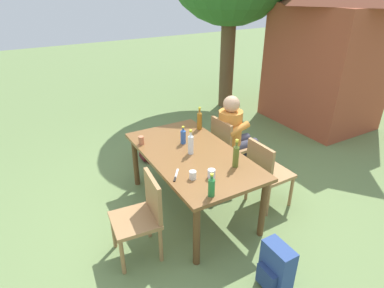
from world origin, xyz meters
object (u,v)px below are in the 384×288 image
(backpack_by_near_side, at_px, (276,268))
(bottle_blue, at_px, (183,136))
(dining_table, at_px, (192,160))
(chair_near_right, at_px, (142,214))
(chair_far_right, at_px, (266,171))
(cup_white, at_px, (193,175))
(backpack_by_far_side, at_px, (149,148))
(bottle_amber, at_px, (199,120))
(table_knife, at_px, (176,176))
(cup_glass, at_px, (211,174))
(bottle_olive, at_px, (236,155))
(bottle_green, at_px, (212,186))
(brick_kiosk, at_px, (328,47))
(person_in_white_shirt, at_px, (234,132))
(bottle_clear, at_px, (191,143))
(chair_far_left, at_px, (228,144))
(cup_terracotta, at_px, (141,140))

(backpack_by_near_side, bearing_deg, bottle_blue, -178.75)
(dining_table, relative_size, backpack_by_near_side, 3.77)
(chair_near_right, bearing_deg, chair_far_right, 90.21)
(cup_white, relative_size, backpack_by_far_side, 0.21)
(bottle_amber, distance_m, table_knife, 1.19)
(chair_far_right, distance_m, cup_glass, 0.93)
(table_knife, bearing_deg, bottle_blue, 145.82)
(cup_white, bearing_deg, bottle_blue, 158.57)
(bottle_blue, relative_size, backpack_by_near_side, 0.48)
(bottle_amber, distance_m, bottle_olive, 1.02)
(bottle_green, bearing_deg, cup_glass, 147.06)
(chair_far_right, height_order, brick_kiosk, brick_kiosk)
(person_in_white_shirt, distance_m, table_knife, 1.48)
(bottle_green, distance_m, backpack_by_near_side, 0.92)
(bottle_blue, bearing_deg, bottle_clear, -10.03)
(cup_glass, height_order, table_knife, cup_glass)
(person_in_white_shirt, bearing_deg, chair_far_right, -7.82)
(chair_far_left, bearing_deg, dining_table, -63.49)
(bottle_green, relative_size, brick_kiosk, 0.09)
(bottle_amber, bearing_deg, chair_far_left, 69.27)
(bottle_olive, xyz_separation_m, cup_terracotta, (-0.98, -0.67, -0.09))
(bottle_clear, bearing_deg, dining_table, 61.38)
(chair_far_left, height_order, backpack_by_far_side, chair_far_left)
(bottle_green, bearing_deg, chair_far_right, 110.62)
(cup_terracotta, bearing_deg, bottle_olive, 34.36)
(backpack_by_far_side, xyz_separation_m, brick_kiosk, (0.18, 3.47, 1.22))
(bottle_blue, relative_size, backpack_by_far_side, 0.56)
(bottle_amber, bearing_deg, bottle_olive, -8.97)
(cup_terracotta, height_order, backpack_by_near_side, cup_terracotta)
(chair_far_left, xyz_separation_m, bottle_clear, (0.39, -0.80, 0.39))
(chair_far_left, height_order, bottle_olive, bottle_olive)
(chair_far_right, distance_m, person_in_white_shirt, 0.82)
(backpack_by_far_side, bearing_deg, bottle_green, -6.60)
(table_knife, xyz_separation_m, backpack_by_near_side, (1.05, 0.45, -0.53))
(chair_far_left, bearing_deg, cup_terracotta, -95.31)
(chair_far_right, bearing_deg, person_in_white_shirt, 172.18)
(person_in_white_shirt, height_order, backpack_by_near_side, person_in_white_shirt)
(dining_table, bearing_deg, cup_terracotta, -140.75)
(table_knife, bearing_deg, bottle_amber, 137.54)
(bottle_olive, distance_m, cup_glass, 0.35)
(bottle_amber, distance_m, brick_kiosk, 3.17)
(chair_far_right, height_order, cup_terracotta, chair_far_right)
(dining_table, relative_size, bottle_clear, 6.01)
(chair_far_right, bearing_deg, bottle_olive, -81.86)
(cup_white, relative_size, backpack_by_near_side, 0.18)
(bottle_blue, bearing_deg, backpack_by_near_side, 1.25)
(table_knife, relative_size, backpack_by_near_side, 0.44)
(dining_table, height_order, cup_terracotta, cup_terracotta)
(person_in_white_shirt, relative_size, bottle_olive, 3.73)
(chair_far_right, height_order, backpack_by_far_side, chair_far_right)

